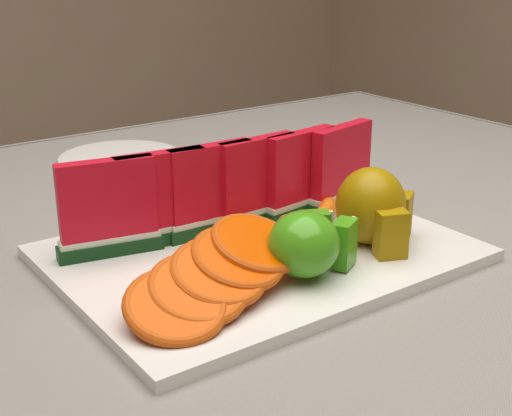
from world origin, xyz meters
The scene contains 10 objects.
table centered at (0.00, 0.00, 0.65)m, with size 1.40×0.90×0.75m.
tablecloth centered at (0.00, 0.00, 0.72)m, with size 1.53×1.03×0.20m.
platter centered at (0.06, -0.08, 0.76)m, with size 0.40×0.30×0.01m.
apple_cluster centered at (0.06, -0.16, 0.80)m, with size 0.10×0.08×0.06m.
pear_cluster centered at (0.17, -0.13, 0.81)m, with size 0.09×0.09×0.08m.
side_plate centered at (0.10, 0.33, 0.76)m, with size 0.18×0.18×0.01m.
watermelon_row centered at (0.08, -0.02, 0.82)m, with size 0.39×0.07×0.10m.
orange_fan_front centered at (-0.03, -0.15, 0.80)m, with size 0.21×0.14×0.06m.
orange_fan_back centered at (0.11, 0.04, 0.79)m, with size 0.38×0.11×0.05m.
tangerine_segments centered at (0.09, -0.07, 0.78)m, with size 0.22×0.08×0.02m.
Camera 1 is at (-0.33, -0.62, 1.06)m, focal length 50.00 mm.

